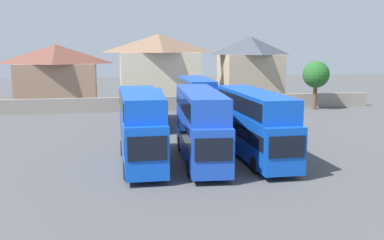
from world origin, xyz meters
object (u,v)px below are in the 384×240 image
object	(u,v)px
bus_3	(255,121)
bus_4	(151,107)
house_terrace_right	(250,68)
tree_left_of_lot	(316,75)
bus_2	(200,122)
house_terrace_centre	(159,68)
bus_5	(196,99)
house_terrace_left	(57,74)
bus_1	(141,124)

from	to	relation	value
bus_3	bus_4	distance (m)	16.34
bus_4	house_terrace_right	distance (m)	24.44
tree_left_of_lot	bus_2	bearing A→B (deg)	-130.24
house_terrace_centre	house_terrace_right	size ratio (longest dim) A/B	1.19
bus_2	bus_5	world-z (taller)	bus_2
bus_2	house_terrace_left	size ratio (longest dim) A/B	1.07
bus_1	house_terrace_left	bearing A→B (deg)	-164.96
house_terrace_left	house_terrace_right	xyz separation A→B (m)	(27.41, -0.05, 0.56)
house_terrace_centre	bus_1	bearing A→B (deg)	-98.22
house_terrace_centre	bus_4	bearing A→B (deg)	-98.73
bus_1	bus_4	bearing A→B (deg)	172.18
bus_4	bus_5	distance (m)	4.72
bus_1	house_terrace_right	xyz separation A→B (m)	(18.26, 33.60, 1.96)
bus_3	tree_left_of_lot	xyz separation A→B (m)	(15.60, 23.02, 1.65)
tree_left_of_lot	house_terrace_centre	bearing A→B (deg)	153.78
bus_2	house_terrace_left	bearing A→B (deg)	-154.34
bus_5	bus_2	bearing A→B (deg)	-8.27
bus_3	house_terrace_left	world-z (taller)	house_terrace_left
house_terrace_centre	house_terrace_right	bearing A→B (deg)	3.68
house_terrace_centre	bus_3	bearing A→B (deg)	-84.02
bus_1	house_terrace_right	distance (m)	38.29
bus_1	bus_4	xyz separation A→B (m)	(2.08, 15.51, -0.92)
house_terrace_centre	house_terrace_right	distance (m)	13.56
bus_5	bus_4	bearing A→B (deg)	-93.24
house_terrace_right	bus_1	bearing A→B (deg)	-118.52
bus_3	tree_left_of_lot	distance (m)	27.86
bus_3	bus_5	size ratio (longest dim) A/B	1.13
house_terrace_right	tree_left_of_lot	distance (m)	11.60
house_terrace_left	house_terrace_right	size ratio (longest dim) A/B	1.17
bus_1	bus_2	xyz separation A→B (m)	(4.15, 0.25, -0.00)
bus_5	bus_1	bearing A→B (deg)	-22.45
house_terrace_left	house_terrace_centre	bearing A→B (deg)	-3.78
bus_1	bus_2	size ratio (longest dim) A/B	0.87
house_terrace_left	house_terrace_centre	size ratio (longest dim) A/B	0.99
house_terrace_left	bus_1	bearing A→B (deg)	-74.79
bus_2	bus_3	size ratio (longest dim) A/B	1.00
bus_1	house_terrace_centre	world-z (taller)	house_terrace_centre
bus_3	bus_4	bearing A→B (deg)	-158.86
bus_5	house_terrace_centre	size ratio (longest dim) A/B	0.93
bus_1	house_terrace_centre	distance (m)	33.14
bus_1	house_terrace_right	world-z (taller)	house_terrace_right
bus_4	tree_left_of_lot	size ratio (longest dim) A/B	1.83
tree_left_of_lot	bus_3	bearing A→B (deg)	-124.13
bus_1	house_terrace_left	world-z (taller)	house_terrace_left
bus_3	house_terrace_right	world-z (taller)	house_terrace_right
bus_5	tree_left_of_lot	size ratio (longest dim) A/B	1.70
bus_4	house_terrace_right	world-z (taller)	house_terrace_right
bus_4	house_terrace_left	size ratio (longest dim) A/B	1.02
house_terrace_centre	tree_left_of_lot	xyz separation A→B (m)	(19.00, -9.36, -0.54)
bus_5	house_terrace_left	xyz separation A→B (m)	(-15.86, 18.52, 1.53)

